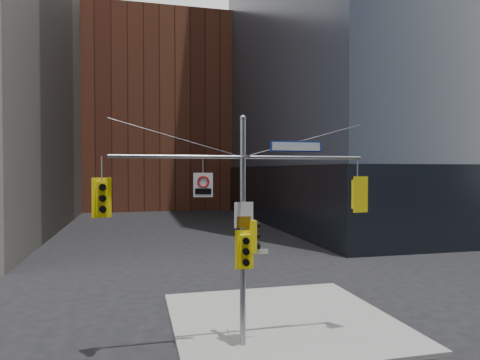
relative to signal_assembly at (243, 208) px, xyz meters
name	(u,v)px	position (x,y,z in m)	size (l,w,h in m)	color
sidewalk_corner	(282,320)	(2.00, 2.01, -4.34)	(8.00, 8.00, 0.15)	gray
podium_ne	(415,193)	(28.00, 30.01, -1.42)	(36.40, 36.40, 6.00)	black
brick_midrise	(156,117)	(0.00, 56.01, 9.58)	(26.00, 20.00, 28.00)	brown
signal_assembly	(243,208)	(0.00, 0.00, 0.00)	(8.00, 0.80, 7.30)	gray
traffic_light_west_arm	(102,198)	(-4.16, 0.01, 0.38)	(0.55, 0.48, 1.16)	yellow
traffic_light_east_arm	(357,194)	(3.92, 0.00, 0.38)	(0.56, 0.49, 1.19)	yellow
traffic_light_pole_side	(253,236)	(0.32, 0.01, -0.88)	(0.42, 0.35, 0.98)	yellow
traffic_light_pole_front	(245,251)	(0.00, -0.27, -1.27)	(0.57, 0.48, 1.20)	yellow
street_sign_blade	(296,146)	(1.75, 0.00, 1.93)	(1.73, 0.08, 0.34)	#112A9E
regulatory_sign_arm	(203,184)	(-1.24, -0.02, 0.76)	(0.59, 0.10, 0.73)	silver
regulatory_sign_pole	(244,216)	(0.00, -0.11, -0.22)	(0.61, 0.08, 0.79)	silver
street_blade_ew	(257,252)	(0.45, 0.01, -1.38)	(0.73, 0.03, 0.15)	silver
street_blade_ns	(239,259)	(0.00, 0.46, -1.69)	(0.12, 0.81, 0.16)	#145926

